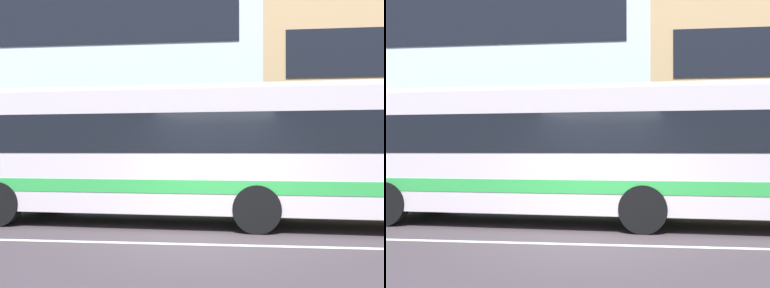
# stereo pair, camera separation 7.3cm
# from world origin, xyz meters

# --- Properties ---
(ground_plane) EXTENTS (160.00, 160.00, 0.00)m
(ground_plane) POSITION_xyz_m (0.00, 0.00, 0.00)
(ground_plane) COLOR #453A3E
(lane_centre_line) EXTENTS (60.00, 0.16, 0.01)m
(lane_centre_line) POSITION_xyz_m (0.00, 0.00, 0.00)
(lane_centre_line) COLOR silver
(lane_centre_line) RESTS_ON ground_plane
(hedge_row_far) EXTENTS (15.79, 1.10, 0.86)m
(hedge_row_far) POSITION_xyz_m (-3.91, 6.28, 0.43)
(hedge_row_far) COLOR #337327
(hedge_row_far) RESTS_ON ground_plane
(apartment_block_left) EXTENTS (22.76, 10.91, 12.38)m
(apartment_block_left) POSITION_xyz_m (-10.08, 15.21, 6.19)
(apartment_block_left) COLOR silver
(apartment_block_left) RESTS_ON ground_plane
(transit_bus) EXTENTS (12.18, 3.21, 3.13)m
(transit_bus) POSITION_xyz_m (0.24, 2.46, 1.73)
(transit_bus) COLOR beige
(transit_bus) RESTS_ON ground_plane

